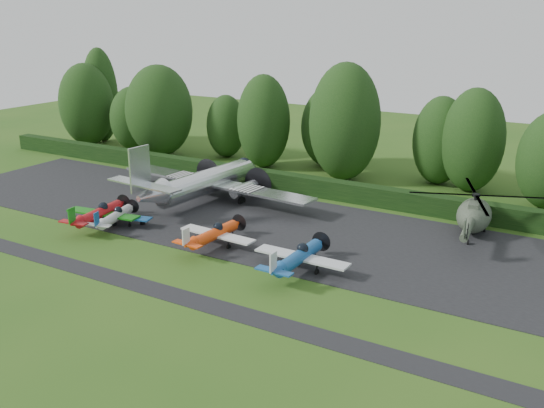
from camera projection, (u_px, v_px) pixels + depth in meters
The scene contains 20 objects.
ground at pixel (173, 254), 50.31m from camera, with size 160.00×160.00×0.00m, color #295417.
apron at pixel (240, 220), 58.53m from camera, with size 70.00×18.00×0.01m, color black.
taxiway_verge at pixel (122, 280), 45.38m from camera, with size 70.00×2.00×0.00m, color black.
hedgerow at pixel (294, 192), 67.57m from camera, with size 90.00×1.60×2.00m, color black.
transport_plane at pixel (205, 182), 63.38m from camera, with size 24.35×18.67×7.80m.
light_plane_red at pixel (99, 213), 56.65m from camera, with size 7.51×7.90×2.89m.
light_plane_white at pixel (116, 216), 56.29m from camera, with size 6.51×6.85×2.50m.
light_plane_orange at pixel (214, 234), 51.50m from camera, with size 7.20×7.57×2.77m.
light_plane_blue at pixel (299, 257), 46.47m from camera, with size 7.76×8.16×2.98m.
helicopter at pixel (474, 213), 54.27m from camera, with size 11.63×13.62×3.75m.
tree_1 at pixel (264, 122), 76.59m from camera, with size 6.72×6.72×11.85m.
tree_2 at pixel (327, 127), 77.51m from camera, with size 6.73×6.73×10.15m.
tree_3 at pixel (159, 111), 82.73m from camera, with size 9.17×9.17×12.48m.
tree_4 at pixel (473, 140), 66.26m from camera, with size 6.84×6.84×11.51m.
tree_5 at pixel (345, 122), 70.47m from camera, with size 8.36×8.36×13.83m.
tree_6 at pixel (226, 126), 82.54m from camera, with size 5.37×5.37×8.54m.
tree_7 at pixel (86, 105), 89.49m from camera, with size 7.95×7.95×12.13m.
tree_8 at pixel (440, 141), 69.31m from camera, with size 6.22×6.22×10.21m.
tree_10 at pixel (133, 119), 86.57m from camera, with size 6.52×6.52×9.13m.
tree_12 at pixel (101, 95), 91.84m from camera, with size 5.21×5.21×14.15m.
Camera 1 is at (30.67, -36.12, 19.27)m, focal length 40.00 mm.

